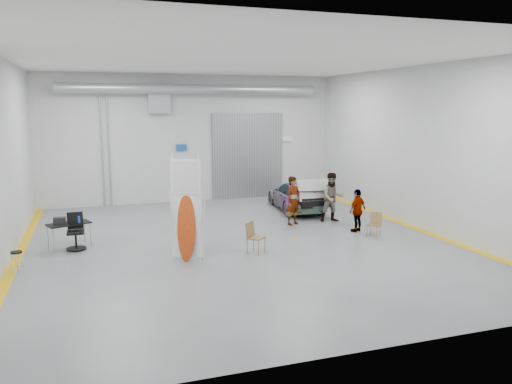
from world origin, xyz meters
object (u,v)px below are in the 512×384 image
object	(u,v)px
folding_chair_far	(373,230)
surfboard_display	(190,218)
sedan_car	(296,196)
folding_chair_near	(256,244)
office_chair	(76,234)
shop_stool	(17,263)
work_table	(66,223)
person_a	(293,201)
person_b	(332,197)
person_c	(357,210)

from	to	relation	value
folding_chair_far	surfboard_display	bearing A→B (deg)	-122.52
sedan_car	folding_chair_near	distance (m)	6.90
sedan_car	office_chair	distance (m)	9.76
surfboard_display	folding_chair_far	xyz separation A→B (m)	(6.59, 0.70, -1.03)
folding_chair_far	shop_stool	bearing A→B (deg)	-126.80
office_chair	shop_stool	bearing A→B (deg)	-124.77
shop_stool	work_table	size ratio (longest dim) A/B	0.44
person_a	surfboard_display	distance (m)	5.75
folding_chair_near	folding_chair_far	world-z (taller)	folding_chair_near
person_b	shop_stool	bearing A→B (deg)	-156.41
person_c	person_a	bearing A→B (deg)	-71.55
person_c	folding_chair_near	distance (m)	4.62
surfboard_display	work_table	bearing A→B (deg)	166.14
person_b	work_table	world-z (taller)	person_b
person_a	person_b	world-z (taller)	person_b
person_a	work_table	world-z (taller)	person_a
surfboard_display	folding_chair_far	world-z (taller)	surfboard_display
surfboard_display	shop_stool	xyz separation A→B (m)	(-4.71, 0.35, -0.99)
sedan_car	surfboard_display	xyz separation A→B (m)	(-5.85, -5.91, 0.68)
folding_chair_far	sedan_car	bearing A→B (deg)	149.46
surfboard_display	office_chair	world-z (taller)	surfboard_display
person_c	office_chair	bearing A→B (deg)	-31.27
surfboard_display	folding_chair_far	distance (m)	6.70
person_b	office_chair	distance (m)	9.62
sedan_car	person_b	bearing A→B (deg)	106.63
sedan_car	folding_chair_near	size ratio (longest dim) A/B	4.40
work_table	person_a	bearing A→B (deg)	5.10
sedan_car	person_b	world-z (taller)	person_b
sedan_car	person_a	bearing A→B (deg)	71.22
folding_chair_near	folding_chair_far	bearing A→B (deg)	-35.09
person_b	surfboard_display	world-z (taller)	surfboard_display
shop_stool	office_chair	bearing A→B (deg)	53.98
surfboard_display	folding_chair_near	xyz separation A→B (m)	(2.07, 0.14, -1.00)
person_b	office_chair	world-z (taller)	person_b
surfboard_display	shop_stool	size ratio (longest dim) A/B	5.10
folding_chair_near	work_table	size ratio (longest dim) A/B	0.68
folding_chair_far	person_b	bearing A→B (deg)	147.23
person_a	office_chair	bearing A→B (deg)	160.95
person_a	office_chair	xyz separation A→B (m)	(-7.90, -1.00, -0.43)
surfboard_display	work_table	world-z (taller)	surfboard_display
surfboard_display	folding_chair_near	world-z (taller)	surfboard_display
person_b	person_c	xyz separation A→B (m)	(0.12, -1.75, -0.19)
surfboard_display	folding_chair_near	size ratio (longest dim) A/B	3.29
office_chair	work_table	bearing A→B (deg)	135.86
shop_stool	surfboard_display	bearing A→B (deg)	-4.20
person_c	work_table	bearing A→B (deg)	-32.70
office_chair	person_a	bearing A→B (deg)	8.48
work_table	sedan_car	bearing A→B (deg)	19.30
surfboard_display	shop_stool	world-z (taller)	surfboard_display
sedan_car	folding_chair_far	size ratio (longest dim) A/B	4.96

